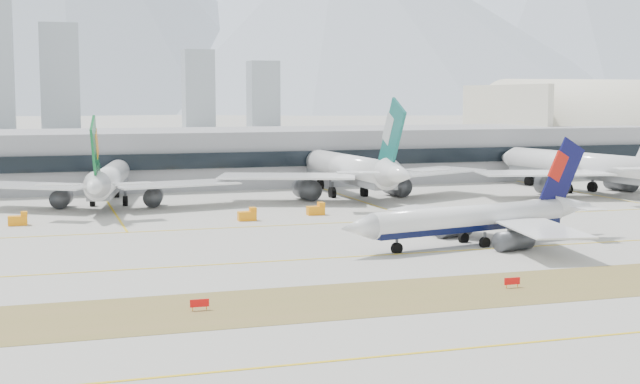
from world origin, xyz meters
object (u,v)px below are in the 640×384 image
object	(u,v)px
widebody_eva	(108,182)
widebody_china_air	(584,167)
terminal	(186,157)
widebody_cathay	(350,171)
taxiing_airliner	(479,219)
hangar	(616,165)

from	to	relation	value
widebody_eva	widebody_china_air	bearing A→B (deg)	-83.18
widebody_china_air	terminal	size ratio (longest dim) A/B	0.24
widebody_cathay	taxiing_airliner	bearing A→B (deg)	175.50
taxiing_airliner	hangar	distance (m)	184.05
taxiing_airliner	widebody_eva	bearing A→B (deg)	-64.31
widebody_eva	widebody_cathay	distance (m)	56.94
taxiing_airliner	widebody_china_air	distance (m)	88.10
taxiing_airliner	widebody_china_air	world-z (taller)	widebody_china_air
widebody_eva	widebody_china_air	size ratio (longest dim) A/B	0.86
widebody_eva	hangar	distance (m)	190.70
taxiing_airliner	widebody_cathay	world-z (taller)	widebody_cathay
hangar	widebody_eva	bearing A→B (deg)	-159.90
widebody_china_air	terminal	world-z (taller)	widebody_china_air
taxiing_airliner	terminal	bearing A→B (deg)	-87.62
taxiing_airliner	hangar	size ratio (longest dim) A/B	0.57
widebody_eva	widebody_cathay	xyz separation A→B (m)	(56.93, 0.49, 0.93)
widebody_china_air	widebody_cathay	bearing A→B (deg)	72.95
widebody_eva	widebody_cathay	world-z (taller)	widebody_cathay
terminal	widebody_eva	bearing A→B (deg)	-118.34
hangar	widebody_cathay	bearing A→B (deg)	-151.96
widebody_cathay	widebody_china_air	world-z (taller)	widebody_cathay
widebody_cathay	terminal	bearing A→B (deg)	33.39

